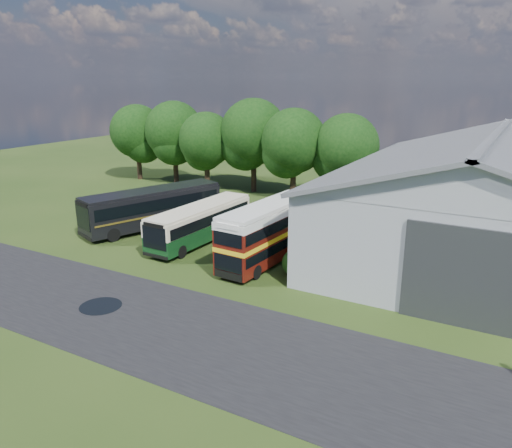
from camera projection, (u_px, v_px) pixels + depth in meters
The scene contains 16 objects.
ground at pixel (160, 292), 28.04m from camera, with size 120.00×120.00×0.00m, color #213711.
asphalt_road at pixel (168, 327), 24.12m from camera, with size 60.00×8.00×0.02m, color black.
puddle at pixel (101, 306), 26.23m from camera, with size 2.20×2.20×0.01m, color black.
storage_shed at pixel (489, 193), 33.17m from camera, with size 18.80×24.80×8.15m.
tree_far_left at pixel (137, 131), 57.32m from camera, with size 6.12×6.12×8.64m.
tree_left_a at pixel (174, 131), 55.30m from camera, with size 6.46×6.46×9.12m.
tree_left_b at pixel (206, 140), 52.30m from camera, with size 5.78×5.78×8.16m.
tree_mid at pixel (254, 132), 50.77m from camera, with size 6.80×6.80×9.60m.
tree_right_a at pixel (294, 141), 47.73m from camera, with size 6.26×6.26×8.83m.
tree_right_b at pixel (347, 146), 46.12m from camera, with size 5.98×5.98×8.45m.
shrub_front at pixel (295, 275), 30.42m from camera, with size 1.70×1.70×1.70m, color #194714.
shrub_mid at pixel (309, 264), 32.09m from camera, with size 1.60×1.60×1.60m, color #194714.
shrub_back at pixel (320, 255), 33.77m from camera, with size 1.80×1.80×1.80m, color #194714.
bus_green_single at pixel (201, 223), 36.16m from camera, with size 2.61×9.89×2.71m.
bus_maroon_double at pixel (268, 233), 32.18m from camera, with size 2.84×9.06×3.84m.
bus_dark_single at pixel (153, 208), 39.45m from camera, with size 6.31×11.58×3.13m.
Camera 1 is at (17.35, -19.84, 11.61)m, focal length 35.00 mm.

